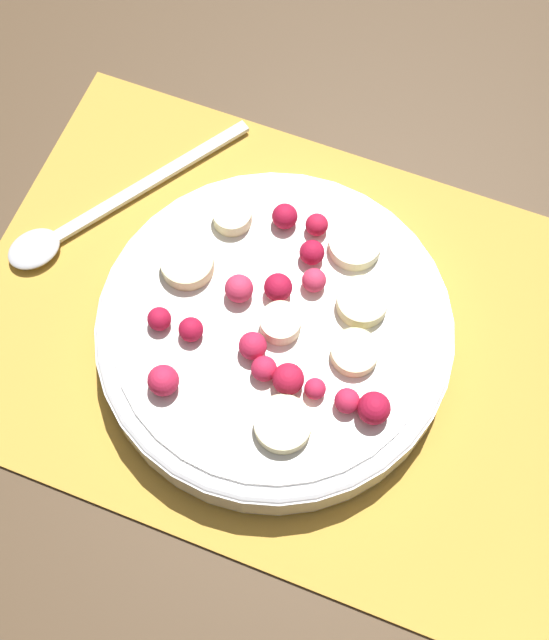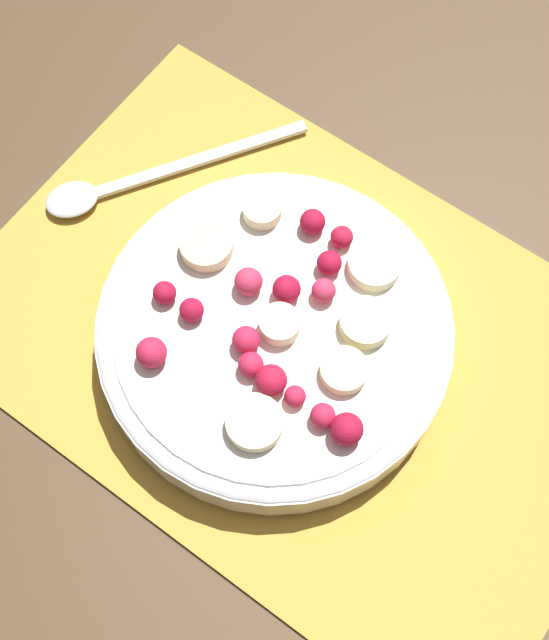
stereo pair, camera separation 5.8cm
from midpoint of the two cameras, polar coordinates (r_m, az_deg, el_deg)
name	(u,v)px [view 2 (the right image)]	position (r m, az deg, el deg)	size (l,w,h in m)	color
ground_plane	(301,345)	(0.62, 4.33, -1.93)	(3.00, 3.00, 0.00)	#4C3823
placemat	(301,344)	(0.62, 4.35, -1.83)	(0.46, 0.31, 0.01)	gold
fruit_bowl	(275,332)	(0.60, 2.79, -1.07)	(0.24, 0.24, 0.06)	white
spoon	(123,183)	(0.67, -7.26, 8.40)	(0.13, 0.18, 0.01)	silver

